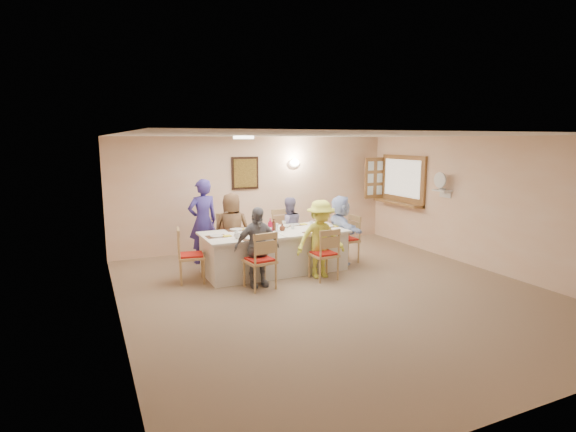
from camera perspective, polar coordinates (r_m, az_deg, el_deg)
name	(u,v)px	position (r m, az deg, el deg)	size (l,w,h in m)	color
ground	(335,292)	(7.38, 6.03, -9.64)	(7.00, 7.00, 0.00)	#7F644F
room_walls	(337,200)	(7.03, 6.25, 2.09)	(7.00, 7.00, 7.00)	#EBB78F
wall_picture	(245,173)	(10.02, -5.46, 5.44)	(0.62, 0.05, 0.72)	black
wall_sconce	(295,163)	(10.44, 0.83, 6.76)	(0.26, 0.09, 0.18)	white
ceiling_light	(244,138)	(7.91, -5.66, 9.89)	(0.36, 0.36, 0.05)	white
serving_hatch	(403,180)	(10.82, 14.40, 4.43)	(0.06, 1.50, 1.15)	brown
hatch_sill	(398,203)	(10.81, 13.79, 1.65)	(0.30, 1.50, 0.05)	brown
shutter_door	(375,178)	(11.27, 10.94, 4.76)	(0.55, 0.04, 1.00)	brown
fan_shelf	(442,190)	(9.77, 18.98, 3.08)	(0.22, 0.36, 0.03)	white
desk_fan	(441,183)	(9.74, 18.90, 3.95)	(0.30, 0.30, 0.28)	#A5A5A8
dining_table	(274,251)	(8.39, -1.73, -4.50)	(2.67, 1.13, 0.76)	white
chair_back_left	(230,239)	(8.89, -7.32, -2.94)	(0.48, 0.48, 1.01)	tan
chair_back_right	(286,234)	(9.31, -0.25, -2.29)	(0.48, 0.48, 1.01)	tan
chair_front_left	(260,260)	(7.42, -3.61, -5.54)	(0.47, 0.47, 0.98)	tan
chair_front_right	(324,253)	(7.92, 4.55, -4.75)	(0.45, 0.45, 0.93)	tan
chair_left_end	(191,255)	(7.91, -12.17, -4.87)	(0.46, 0.46, 0.96)	tan
chair_right_end	(346,239)	(9.06, 7.34, -2.91)	(0.45, 0.45, 0.94)	tan
diner_back_left	(232,230)	(8.73, -7.11, -1.73)	(0.77, 0.57, 1.43)	brown
diner_back_right	(288,228)	(9.17, 0.06, -1.59)	(0.67, 0.54, 1.28)	#8179A7
diner_front_left	(257,247)	(7.49, -3.95, -3.95)	(0.79, 0.34, 1.35)	gray
diner_front_right	(321,239)	(7.97, 4.15, -2.95)	(0.95, 0.61, 1.39)	#F4FC51
diner_right_end	(340,229)	(8.95, 6.66, -1.70)	(0.58, 1.30, 1.36)	#BACEFE
caregiver	(203,221)	(9.04, -10.75, -0.65)	(0.67, 0.50, 1.68)	#3D3293
placemat_fl	(252,239)	(7.70, -4.65, -2.89)	(0.36, 0.27, 0.01)	#472B19
plate_fl	(252,238)	(7.70, -4.65, -2.81)	(0.24, 0.24, 0.01)	white
napkin_fl	(262,238)	(7.72, -3.26, -2.79)	(0.14, 0.14, 0.01)	yellow
placemat_fr	(314,233)	(8.18, 3.28, -2.13)	(0.36, 0.26, 0.01)	#472B19
plate_fr	(314,232)	(8.18, 3.28, -2.06)	(0.25, 0.25, 0.02)	white
napkin_fr	(324,232)	(8.22, 4.55, -2.03)	(0.15, 0.15, 0.01)	yellow
placemat_bl	(236,230)	(8.48, -6.59, -1.75)	(0.37, 0.28, 0.01)	#472B19
plate_bl	(236,229)	(8.48, -6.59, -1.68)	(0.24, 0.24, 0.02)	white
napkin_bl	(246,229)	(8.49, -5.33, -1.67)	(0.13, 0.13, 0.01)	yellow
placemat_br	(294,225)	(8.92, 0.76, -1.12)	(0.34, 0.25, 0.01)	#472B19
plate_br	(294,224)	(8.92, 0.76, -1.06)	(0.23, 0.23, 0.01)	white
napkin_br	(303,224)	(8.95, 1.94, -1.04)	(0.14, 0.14, 0.01)	yellow
placemat_le	(216,236)	(7.95, -9.08, -2.59)	(0.35, 0.26, 0.01)	#472B19
plate_le	(216,236)	(7.95, -9.08, -2.52)	(0.23, 0.23, 0.01)	white
napkin_le	(227,236)	(7.95, -7.73, -2.50)	(0.14, 0.14, 0.01)	yellow
placemat_re	(327,226)	(8.79, 5.00, -1.32)	(0.36, 0.27, 0.01)	#472B19
plate_re	(327,226)	(8.79, 5.00, -1.26)	(0.23, 0.23, 0.01)	white
napkin_re	(336,226)	(8.83, 6.18, -1.24)	(0.14, 0.14, 0.01)	yellow
teacup_a	(237,236)	(7.73, -6.43, -2.55)	(0.13, 0.13, 0.09)	white
teacup_b	(284,223)	(8.92, -0.49, -0.87)	(0.10, 0.10, 0.08)	white
bowl_a	(268,233)	(8.01, -2.60, -2.20)	(0.24, 0.24, 0.06)	white
bowl_b	(285,226)	(8.65, -0.36, -1.30)	(0.22, 0.22, 0.05)	white
condiment_ketchup	(270,225)	(8.28, -2.28, -1.14)	(0.10, 0.10, 0.24)	#B50F2F
condiment_brown	(274,225)	(8.35, -1.83, -1.10)	(0.13, 0.13, 0.22)	#4E2314
condiment_malt	(282,227)	(8.34, -0.73, -1.42)	(0.13, 0.13, 0.14)	#4E2314
drinking_glass	(266,229)	(8.28, -2.84, -1.60)	(0.07, 0.07, 0.10)	silver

